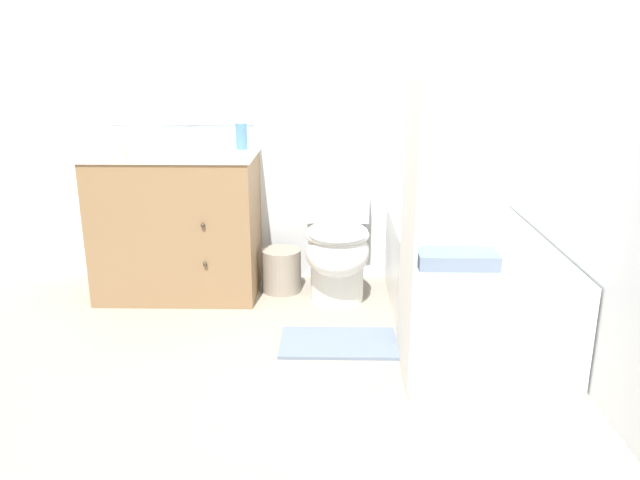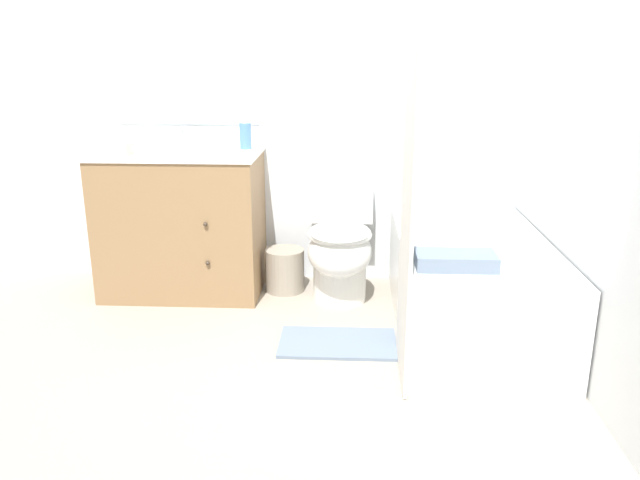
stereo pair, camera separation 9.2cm
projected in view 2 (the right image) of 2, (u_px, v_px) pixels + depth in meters
ground_plane at (291, 412)px, 2.55m from camera, size 14.00×14.00×0.00m
wall_back at (313, 79)px, 3.73m from camera, size 8.00×0.06×2.50m
wall_right at (577, 88)px, 2.88m from camera, size 0.05×2.59×2.50m
vanity_cabinet at (182, 221)px, 3.72m from camera, size 0.95×0.58×0.86m
sink_faucet at (186, 140)px, 3.77m from camera, size 0.14×0.12×0.12m
toilet at (340, 244)px, 3.63m from camera, size 0.38×0.65×0.74m
bathtub at (470, 283)px, 3.27m from camera, size 0.75×1.44×0.49m
shower_curtain at (410, 162)px, 2.58m from camera, size 0.02×0.49×1.93m
wastebasket at (285, 270)px, 3.80m from camera, size 0.24×0.24×0.26m
tissue_box at (189, 141)px, 3.65m from camera, size 0.13×0.14×0.11m
soap_dispenser at (245, 135)px, 3.62m from camera, size 0.07×0.07×0.18m
hand_towel_folded at (110, 149)px, 3.43m from camera, size 0.22×0.13×0.06m
bath_towel_folded at (456, 260)px, 2.77m from camera, size 0.36×0.18×0.07m
bath_mat at (338, 343)px, 3.13m from camera, size 0.59×0.34×0.02m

